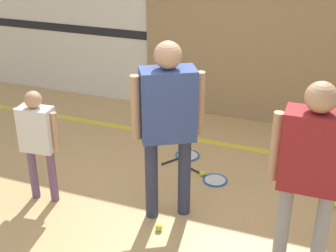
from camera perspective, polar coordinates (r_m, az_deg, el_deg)
The scene contains 11 objects.
ground_plane at distance 4.43m, azimuth -0.50°, elevation -11.91°, with size 16.00×16.00×0.00m, color tan.
wall_back at distance 6.21m, azimuth 8.86°, elevation 14.91°, with size 16.00×0.07×3.20m.
wall_panel at distance 6.21m, azimuth 11.14°, elevation 10.12°, with size 3.14×0.05×2.22m.
floor_stripe at distance 5.86m, azimuth 5.82°, elevation -2.05°, with size 14.40×0.10×0.01m.
person_instructor at distance 4.05m, azimuth -0.00°, elevation 1.48°, with size 0.56×0.46×1.69m.
person_student_left at distance 4.59m, azimuth -15.61°, elevation -1.05°, with size 0.44×0.21×1.16m.
person_student_right at distance 3.57m, azimuth 17.10°, elevation -4.14°, with size 0.61×0.25×1.61m.
racket_spare_on_floor at distance 5.09m, azimuth 5.57°, elevation -6.49°, with size 0.50×0.35×0.03m.
racket_second_spare at distance 5.53m, azimuth 2.22°, elevation -3.64°, with size 0.41×0.52×0.03m.
tennis_ball_near_instructor at distance 4.34m, azimuth -1.11°, elevation -12.26°, with size 0.07×0.07×0.07m, color #CCE038.
tennis_ball_by_spare_racket at distance 5.15m, azimuth 4.21°, elevation -5.77°, with size 0.07×0.07×0.07m, color #CCE038.
Camera 1 is at (1.30, -3.29, 2.67)m, focal length 50.00 mm.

